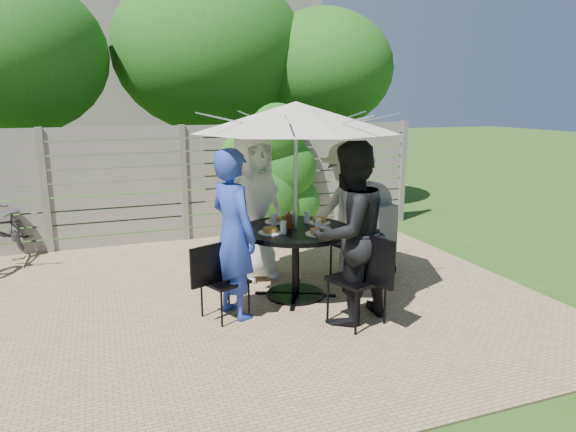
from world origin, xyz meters
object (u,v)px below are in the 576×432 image
object	(u,v)px
umbrella	(296,117)
glass_left	(283,227)
plate_front	(317,232)
coffee_cup	(290,218)
chair_right	(354,257)
bbq_grill	(369,231)
chair_left	(224,296)
plate_right	(319,221)
glass_back	(274,219)
person_left	(234,235)
plate_left	(270,231)
syrup_jug	(289,221)
person_back	(252,207)
plate_back	(276,220)
patio_table	(295,249)
person_right	(347,213)
glass_right	(307,217)
bicycle	(5,231)
chair_front	(357,297)
chair_back	(247,254)
glass_front	(318,225)

from	to	relation	value
umbrella	glass_left	distance (m)	1.19
plate_front	coffee_cup	size ratio (longest dim) A/B	2.17
chair_right	bbq_grill	bearing A→B (deg)	-166.75
chair_right	chair_left	bearing A→B (deg)	-0.76
plate_right	glass_back	xyz separation A→B (m)	(-0.52, 0.09, 0.05)
person_left	plate_left	bearing A→B (deg)	-90.00
syrup_jug	person_back	bearing A→B (deg)	104.76
plate_back	glass_left	bearing A→B (deg)	-100.02
patio_table	syrup_jug	xyz separation A→B (m)	(-0.07, 0.03, 0.33)
patio_table	glass_back	xyz separation A→B (m)	(-0.18, 0.21, 0.32)
umbrella	person_left	world-z (taller)	umbrella
plate_back	plate_left	bearing A→B (deg)	-115.84
glass_left	coffee_cup	world-z (taller)	glass_left
person_right	plate_left	bearing A→B (deg)	-90.00
plate_back	coffee_cup	size ratio (longest dim) A/B	2.17
umbrella	person_right	distance (m)	1.44
person_back	plate_back	size ratio (longest dim) A/B	7.12
glass_right	plate_back	bearing A→B (deg)	154.66
person_left	bbq_grill	distance (m)	2.19
chair_left	bicycle	xyz separation A→B (m)	(-2.38, 2.80, 0.23)
plate_left	chair_front	bearing A→B (deg)	-50.44
chair_back	plate_left	bearing A→B (deg)	-26.02
plate_left	coffee_cup	distance (m)	0.51
patio_table	plate_left	xyz separation A→B (m)	(-0.34, -0.12, 0.27)
umbrella	plate_front	size ratio (longest dim) A/B	11.16
chair_back	bbq_grill	world-z (taller)	bbq_grill
chair_front	glass_front	bearing A→B (deg)	-6.39
umbrella	bicycle	xyz separation A→B (m)	(-3.29, 2.48, -1.57)
person_back	glass_right	xyz separation A→B (m)	(0.48, -0.60, -0.04)
umbrella	plate_left	distance (m)	1.26
plate_left	glass_back	bearing A→B (deg)	64.66
plate_front	bbq_grill	world-z (taller)	bbq_grill
glass_back	coffee_cup	world-z (taller)	glass_back
chair_front	bbq_grill	bearing A→B (deg)	-49.44
glass_left	person_left	bearing A→B (deg)	-171.26
chair_back	plate_front	xyz separation A→B (m)	(0.44, -1.25, 0.56)
chair_right	glass_right	bearing A→B (deg)	-9.22
umbrella	plate_back	distance (m)	1.26
person_back	person_left	bearing A→B (deg)	-135.00
glass_left	bicycle	xyz separation A→B (m)	(-3.08, 2.66, -0.41)
chair_left	chair_front	world-z (taller)	chair_front
person_right	plate_right	distance (m)	0.47
glass_right	syrup_jug	bearing A→B (deg)	-151.09
chair_right	plate_left	xyz separation A→B (m)	(-1.25, -0.44, 0.56)
person_right	syrup_jug	size ratio (longest dim) A/B	10.91
glass_back	glass_right	world-z (taller)	same
syrup_jug	bbq_grill	bearing A→B (deg)	20.87
chair_left	glass_front	world-z (taller)	glass_front
plate_left	syrup_jug	world-z (taller)	syrup_jug
patio_table	person_left	bearing A→B (deg)	-160.84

